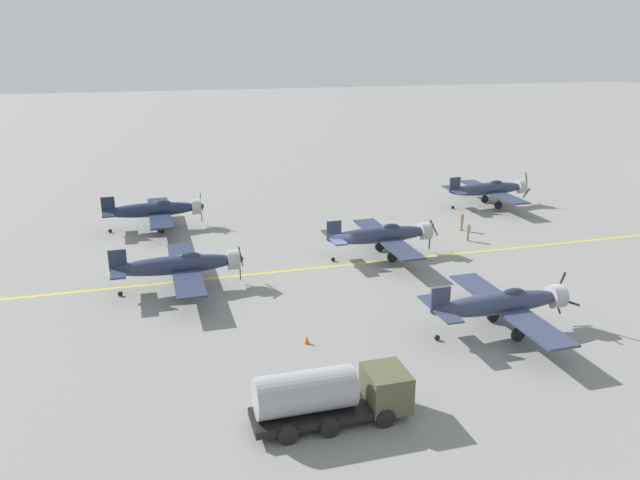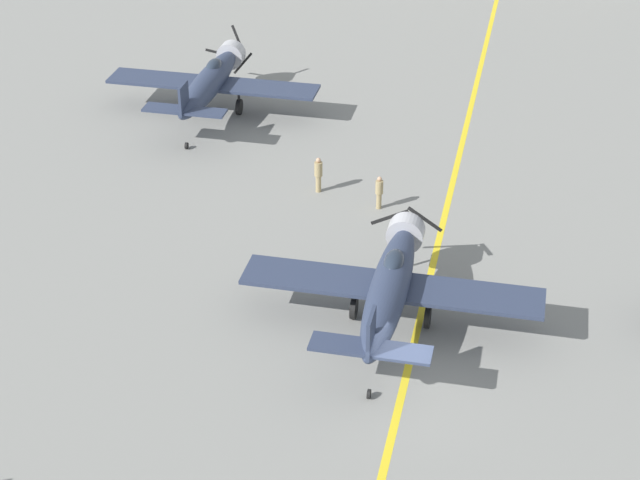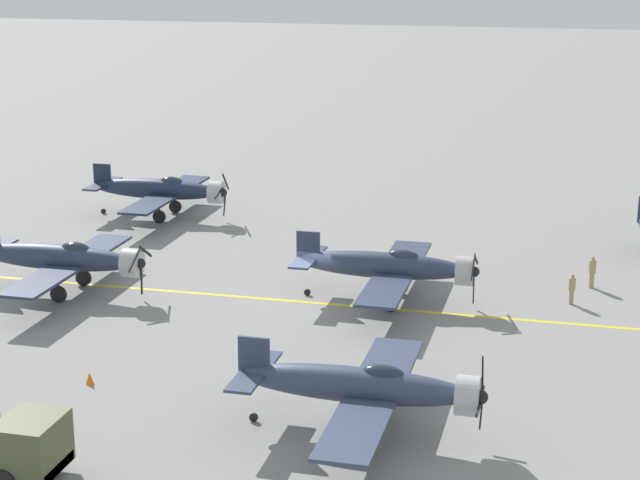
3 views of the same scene
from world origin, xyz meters
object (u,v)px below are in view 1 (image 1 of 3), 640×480
Objects in this scene: ground_crew_inspecting at (468,231)px; traffic_cone at (307,340)px; airplane_near_left at (156,210)px; airplane_mid_right at (503,303)px; fuel_tanker at (331,395)px; airplane_far_left at (490,189)px; airplane_near_center at (180,265)px; airplane_mid_center at (383,235)px; ground_crew_walking at (462,221)px.

ground_crew_inspecting is 3.08× the size of traffic_cone.
airplane_mid_right is at bearing 38.92° from airplane_near_left.
ground_crew_inspecting is at bearing 139.35° from fuel_tanker.
airplane_mid_right is (29.21, -16.35, 0.00)m from airplane_far_left.
airplane_mid_center is at bearing 94.83° from airplane_near_center.
airplane_near_center reaches higher than ground_crew_walking.
airplane_near_left reaches higher than traffic_cone.
ground_crew_walking is (-5.23, 10.61, -1.01)m from airplane_mid_center.
airplane_far_left is 46.77m from fuel_tanker.
airplane_mid_right is 7.09× the size of ground_crew_inspecting.
airplane_far_left reaches higher than ground_crew_inspecting.
fuel_tanker is 4.73× the size of ground_crew_inspecting.
ground_crew_inspecting is (11.07, -8.77, -1.09)m from airplane_far_left.
airplane_near_center reaches higher than ground_crew_inspecting.
fuel_tanker is at bearing -45.48° from airplane_far_left.
traffic_cone is (14.22, -10.72, -1.74)m from airplane_mid_center.
airplane_mid_center is 6.53× the size of ground_crew_walking.
fuel_tanker is at bearing 15.40° from airplane_near_left.
airplane_far_left is at bearing 109.49° from airplane_near_center.
ground_crew_inspecting is (-18.13, 7.58, -1.09)m from airplane_mid_right.
airplane_mid_center is 21.82× the size of traffic_cone.
airplane_mid_center is 17.89m from traffic_cone.
airplane_mid_right reaches higher than airplane_mid_center.
airplane_mid_center is 1.50× the size of fuel_tanker.
airplane_near_left is at bearing -107.03° from ground_crew_walking.
airplane_near_left is 36.85m from airplane_mid_right.
fuel_tanker is 14.55× the size of traffic_cone.
traffic_cone is (28.48, 8.17, -1.74)m from airplane_near_left.
fuel_tanker is 35.78m from ground_crew_walking.
airplane_near_center reaches higher than traffic_cone.
fuel_tanker is (35.84, -30.04, -0.50)m from airplane_far_left.
airplane_near_left reaches higher than fuel_tanker.
airplane_far_left is 22.55m from airplane_mid_center.
traffic_cone is at bearing -114.03° from airplane_mid_right.
ground_crew_walking is at bearing 161.97° from ground_crew_inspecting.
ground_crew_inspecting is (-4.93, 27.21, -1.09)m from airplane_near_center.
airplane_mid_center reaches higher than ground_crew_inspecting.
airplane_far_left is 11.09m from ground_crew_walking.
fuel_tanker is at bearing -6.60° from traffic_cone.
airplane_mid_right is at bearing -22.01° from ground_crew_walking.
traffic_cone is at bearing -51.29° from ground_crew_inspecting.
airplane_near_center is at bearing 8.55° from airplane_near_left.
ground_crew_inspecting is (-24.77, 21.27, -0.59)m from fuel_tanker.
ground_crew_inspecting reaches higher than traffic_cone.
airplane_near_left reaches higher than ground_crew_walking.
airplane_near_center is at bearing -71.53° from airplane_far_left.
traffic_cone is (-1.88, -12.70, -1.74)m from airplane_mid_right.
airplane_mid_center reaches higher than fuel_tanker.
airplane_mid_right is (16.10, 1.99, 0.00)m from airplane_mid_center.
airplane_near_left is at bearing -132.09° from airplane_mid_center.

